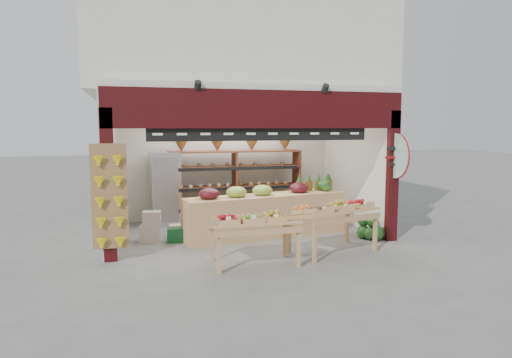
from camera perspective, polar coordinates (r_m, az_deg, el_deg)
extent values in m
plane|color=slate|center=(9.76, -0.94, -7.25)|extent=(60.00, 60.00, 0.00)
cube|color=silver|center=(11.74, -3.74, 2.50)|extent=(5.76, 0.18, 3.00)
cube|color=silver|center=(9.83, -17.83, 1.40)|extent=(0.18, 3.38, 3.00)
cube|color=silver|center=(11.08, 12.37, 2.12)|extent=(0.18, 3.38, 3.00)
cube|color=silver|center=(10.09, -1.84, 10.71)|extent=(5.76, 3.38, 0.12)
cube|color=silver|center=(11.29, -3.22, 16.09)|extent=(6.36, 4.60, 2.40)
cube|color=#32080A|center=(8.47, 0.81, 8.72)|extent=(5.70, 0.14, 0.70)
cube|color=#32080A|center=(8.20, -17.99, -0.80)|extent=(0.22, 0.14, 2.65)
cube|color=#32080A|center=(9.66, 16.68, 0.31)|extent=(0.22, 0.14, 2.65)
cube|color=black|center=(8.50, 0.75, 5.68)|extent=(4.20, 0.05, 0.26)
cylinder|color=white|center=(8.59, 1.27, 7.36)|extent=(0.34, 0.05, 0.34)
cube|color=olive|center=(8.14, -17.83, -2.10)|extent=(0.60, 0.04, 1.80)
cylinder|color=#B4E2C8|center=(9.54, 17.05, 2.79)|extent=(0.04, 0.90, 0.90)
cylinder|color=maroon|center=(9.52, 17.13, 2.78)|extent=(0.01, 0.92, 0.92)
cube|color=brown|center=(11.03, -10.89, -1.19)|extent=(0.05, 0.54, 1.73)
cube|color=brown|center=(11.27, -2.66, -0.92)|extent=(0.05, 0.54, 1.73)
cube|color=brown|center=(11.73, 5.08, -0.64)|extent=(0.05, 0.54, 1.73)
cube|color=brown|center=(11.34, -2.64, -3.35)|extent=(3.24, 0.54, 0.04)
cube|color=brown|center=(11.27, -2.66, -0.92)|extent=(3.24, 0.54, 0.04)
cube|color=brown|center=(11.22, -2.67, 1.54)|extent=(3.24, 0.54, 0.04)
cube|color=brown|center=(11.19, -2.68, 3.47)|extent=(3.24, 0.54, 0.04)
cone|color=brown|center=(10.97, -9.31, 4.06)|extent=(0.32, 0.32, 0.28)
cone|color=brown|center=(11.10, -4.87, 4.15)|extent=(0.32, 0.32, 0.28)
cone|color=brown|center=(11.29, -0.54, 4.21)|extent=(0.32, 0.32, 0.28)
cone|color=brown|center=(11.54, 3.62, 4.25)|extent=(0.32, 0.32, 0.28)
cube|color=silver|center=(11.06, -11.31, -1.16)|extent=(0.73, 0.73, 1.74)
cube|color=beige|center=(9.60, -13.16, -6.63)|extent=(0.43, 0.35, 0.34)
cube|color=beige|center=(9.53, -12.91, -4.81)|extent=(0.39, 0.32, 0.28)
cube|color=#165223|center=(9.48, -9.86, -6.90)|extent=(0.41, 0.32, 0.28)
cube|color=beige|center=(9.87, -9.81, -6.41)|extent=(0.37, 0.30, 0.26)
cube|color=tan|center=(9.75, 1.32, -4.58)|extent=(3.63, 1.30, 0.89)
ellipsoid|color=#59141E|center=(9.16, -5.89, -1.88)|extent=(0.44, 0.40, 0.24)
ellipsoid|color=#8CB23F|center=(9.37, -2.46, -1.66)|extent=(0.44, 0.40, 0.24)
ellipsoid|color=#8CB23F|center=(9.62, 0.80, -1.44)|extent=(0.44, 0.40, 0.24)
ellipsoid|color=#59141E|center=(10.04, 5.38, -1.13)|extent=(0.44, 0.40, 0.24)
cylinder|color=olive|center=(10.21, 5.43, -0.94)|extent=(0.15, 0.15, 0.22)
cylinder|color=olive|center=(10.34, 6.61, -0.86)|extent=(0.15, 0.15, 0.22)
cylinder|color=olive|center=(10.47, 7.76, -0.78)|extent=(0.15, 0.15, 0.22)
cylinder|color=olive|center=(10.61, 8.88, -0.71)|extent=(0.15, 0.15, 0.22)
cylinder|color=olive|center=(10.64, 9.10, -0.69)|extent=(0.15, 0.15, 0.22)
cube|color=tan|center=(7.72, -0.26, -5.74)|extent=(1.47, 0.82, 0.22)
cube|color=tan|center=(7.34, -4.66, -9.58)|extent=(0.06, 0.06, 0.59)
cube|color=tan|center=(7.69, 5.32, -8.83)|extent=(0.06, 0.06, 0.59)
cube|color=tan|center=(8.01, -5.62, -8.22)|extent=(0.06, 0.06, 0.59)
cube|color=tan|center=(8.33, 3.59, -7.61)|extent=(0.06, 0.06, 0.59)
cube|color=tan|center=(8.59, 9.57, -4.25)|extent=(1.74, 1.27, 0.23)
cube|color=tan|center=(7.95, 7.36, -8.18)|extent=(0.07, 0.07, 0.63)
cube|color=tan|center=(8.90, 14.66, -6.74)|extent=(0.07, 0.07, 0.63)
cube|color=tan|center=(8.53, 4.14, -7.12)|extent=(0.07, 0.07, 0.63)
cube|color=tan|center=(9.42, 11.32, -5.91)|extent=(0.07, 0.07, 0.63)
sphere|color=#1C4717|center=(9.79, 14.04, -6.65)|extent=(0.25, 0.25, 0.25)
sphere|color=#1C4717|center=(9.92, 15.38, -6.52)|extent=(0.25, 0.25, 0.25)
sphere|color=#1C4717|center=(10.02, 13.29, -6.33)|extent=(0.25, 0.25, 0.25)
sphere|color=#1C4717|center=(10.15, 14.61, -6.21)|extent=(0.25, 0.25, 0.25)
sphere|color=#1C4717|center=(9.92, 14.37, -5.17)|extent=(0.25, 0.25, 0.25)
sphere|color=#1C4717|center=(9.78, 14.98, -6.70)|extent=(0.25, 0.25, 0.25)
sphere|color=#1C4717|center=(9.86, 13.20, -6.54)|extent=(0.25, 0.25, 0.25)
sphere|color=#1C4717|center=(9.99, 13.27, -5.06)|extent=(0.25, 0.25, 0.25)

